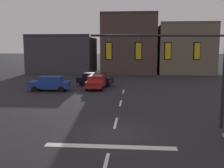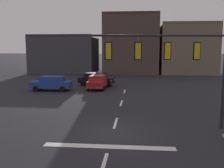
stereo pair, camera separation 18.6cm
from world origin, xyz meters
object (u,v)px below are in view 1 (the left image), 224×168
signal_mast_near_side (177,57)px  car_lot_nearside (95,79)px  car_lot_middle (97,82)px  car_lot_farside (50,83)px

signal_mast_near_side → car_lot_nearside: signal_mast_near_side is taller
car_lot_nearside → car_lot_middle: 2.70m
car_lot_nearside → car_lot_middle: size_ratio=1.05×
car_lot_nearside → car_lot_middle: bearing=-76.9°
car_lot_nearside → car_lot_farside: (-4.35, -4.26, 0.00)m
signal_mast_near_side → car_lot_nearside: (-7.34, 16.91, -3.35)m
signal_mast_near_side → car_lot_middle: (-6.73, 14.28, -3.35)m
signal_mast_near_side → car_lot_farside: bearing=132.7°
car_lot_middle → car_lot_farside: same height
car_lot_nearside → signal_mast_near_side: bearing=-66.5°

